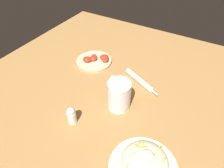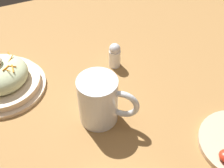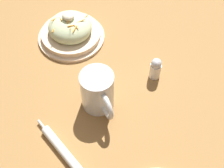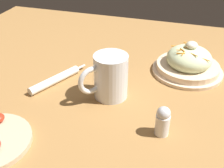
{
  "view_description": "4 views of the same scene",
  "coord_description": "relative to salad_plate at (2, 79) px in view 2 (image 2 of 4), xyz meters",
  "views": [
    {
      "loc": [
        0.31,
        -0.56,
        0.66
      ],
      "look_at": [
        -0.0,
        -0.03,
        0.09
      ],
      "focal_mm": 31.53,
      "sensor_mm": 36.0,
      "label": 1
    },
    {
      "loc": [
        0.2,
        0.39,
        0.6
      ],
      "look_at": [
        0.0,
        -0.07,
        0.09
      ],
      "focal_mm": 46.34,
      "sensor_mm": 36.0,
      "label": 2
    },
    {
      "loc": [
        -0.22,
        0.42,
        0.84
      ],
      "look_at": [
        0.01,
        -0.07,
        0.09
      ],
      "focal_mm": 51.94,
      "sensor_mm": 36.0,
      "label": 3
    },
    {
      "loc": [
        -0.61,
        -0.25,
        0.48
      ],
      "look_at": [
        0.03,
        -0.06,
        0.05
      ],
      "focal_mm": 44.95,
      "sensor_mm": 36.0,
      "label": 4
    }
  ],
  "objects": [
    {
      "name": "ground_plane",
      "position": [
        -0.25,
        0.26,
        -0.04
      ],
      "size": [
        1.43,
        1.43,
        0.0
      ],
      "primitive_type": "plane",
      "color": "#9E703D"
    },
    {
      "name": "salad_plate",
      "position": [
        0.0,
        0.0,
        0.0
      ],
      "size": [
        0.24,
        0.24,
        0.11
      ],
      "color": "beige",
      "rests_on": "ground_plane"
    },
    {
      "name": "beer_mug",
      "position": [
        -0.21,
        0.21,
        0.02
      ],
      "size": [
        0.14,
        0.12,
        0.13
      ],
      "color": "white",
      "rests_on": "ground_plane"
    },
    {
      "name": "salt_shaker",
      "position": [
        -0.33,
        0.04,
        0.0
      ],
      "size": [
        0.04,
        0.04,
        0.08
      ],
      "color": "white",
      "rests_on": "ground_plane"
    }
  ]
}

